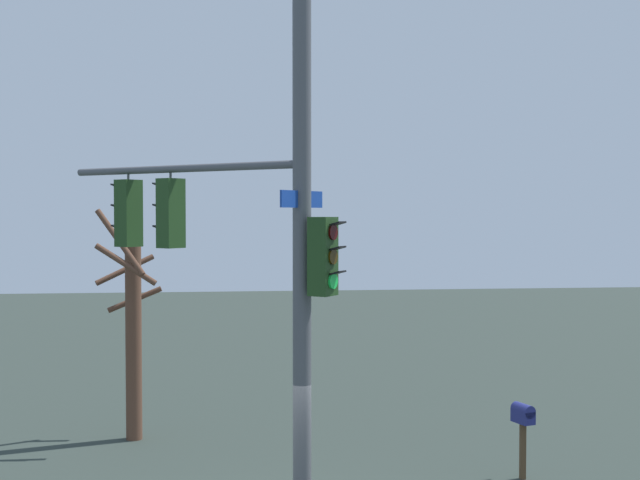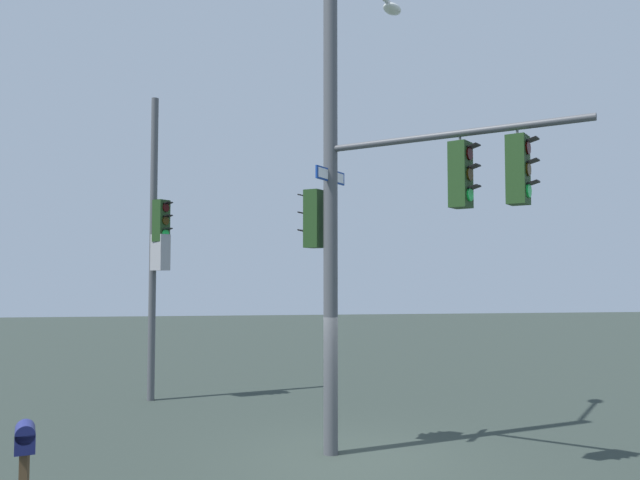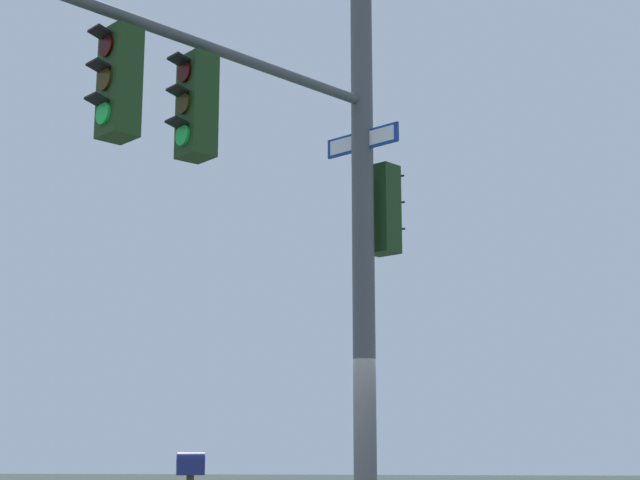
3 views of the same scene
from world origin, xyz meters
name	(u,v)px [view 2 (image 2 of 3)]	position (x,y,z in m)	size (l,w,h in m)	color
ground_plane	(351,459)	(0.00, 0.00, 0.00)	(80.00, 80.00, 0.00)	#2C3630
main_signal_pole_assembly	(367,173)	(0.01, 0.31, 5.15)	(5.47, 4.19, 9.78)	#4C4F54
secondary_pole_assembly	(157,242)	(-5.73, -4.14, 4.14)	(0.59, 0.64, 8.02)	#4C4F54
mailbox	(25,446)	(2.68, -4.71, 1.11)	(0.49, 0.36, 1.41)	#4C3823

